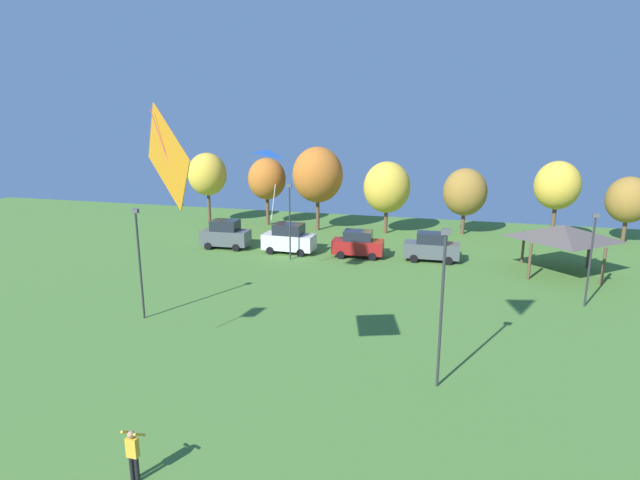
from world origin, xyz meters
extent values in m
cylinder|color=black|center=(-5.20, 13.87, 0.42)|extent=(0.14, 0.14, 0.85)
cylinder|color=black|center=(-5.02, 13.87, 0.42)|extent=(0.14, 0.14, 0.85)
cube|color=gold|center=(-5.11, 13.87, 1.17)|extent=(0.36, 0.20, 0.64)
sphere|color=#A87A5B|center=(-5.11, 13.87, 1.61)|extent=(0.23, 0.23, 0.23)
cylinder|color=gold|center=(-5.33, 13.97, 1.58)|extent=(0.08, 0.51, 0.39)
cylinder|color=gold|center=(-4.89, 13.97, 1.58)|extent=(0.08, 0.51, 0.39)
pyramid|color=blue|center=(-7.62, 34.54, 7.40)|extent=(1.82, 2.62, 0.59)
cylinder|color=white|center=(-8.47, 34.49, 5.40)|extent=(0.41, 0.07, 2.52)
cube|color=orange|center=(-4.90, 16.52, 9.64)|extent=(2.77, 2.06, 3.37)
cylinder|color=#E54C93|center=(-4.90, 16.50, 9.64)|extent=(0.62, 0.58, 3.02)
cube|color=#4C5156|center=(-15.62, 41.19, 0.96)|extent=(4.23, 2.10, 1.28)
cube|color=#1E232D|center=(-15.62, 41.19, 2.04)|extent=(2.37, 1.83, 0.89)
cylinder|color=black|center=(-14.28, 40.36, 0.32)|extent=(0.65, 0.26, 0.64)
cylinder|color=black|center=(-14.40, 42.19, 0.32)|extent=(0.65, 0.26, 0.64)
cylinder|color=black|center=(-16.83, 40.19, 0.32)|extent=(0.65, 0.26, 0.64)
cylinder|color=black|center=(-16.95, 42.02, 0.32)|extent=(0.65, 0.26, 0.64)
cube|color=silver|center=(-9.76, 41.17, 0.96)|extent=(4.35, 1.92, 1.28)
cube|color=#1E232D|center=(-9.76, 41.17, 2.05)|extent=(2.40, 1.74, 0.90)
cylinder|color=black|center=(-8.43, 40.22, 0.32)|extent=(0.64, 0.23, 0.64)
cylinder|color=black|center=(-8.41, 42.09, 0.32)|extent=(0.64, 0.23, 0.64)
cylinder|color=black|center=(-11.11, 40.25, 0.32)|extent=(0.64, 0.23, 0.64)
cylinder|color=black|center=(-11.09, 42.12, 0.32)|extent=(0.64, 0.23, 0.64)
cube|color=maroon|center=(-3.91, 41.46, 0.87)|extent=(4.23, 2.04, 1.10)
cube|color=#1E232D|center=(-3.91, 41.46, 1.81)|extent=(2.37, 1.77, 0.77)
cylinder|color=black|center=(-2.57, 40.67, 0.32)|extent=(0.65, 0.26, 0.64)
cylinder|color=black|center=(-2.69, 42.43, 0.32)|extent=(0.65, 0.26, 0.64)
cylinder|color=black|center=(-5.12, 40.49, 0.32)|extent=(0.65, 0.26, 0.64)
cylinder|color=black|center=(-5.24, 42.26, 0.32)|extent=(0.65, 0.26, 0.64)
cube|color=#4C5156|center=(1.95, 41.91, 0.90)|extent=(4.33, 1.89, 1.16)
cube|color=#1E232D|center=(1.95, 41.91, 1.88)|extent=(2.41, 1.68, 0.81)
cylinder|color=black|center=(3.31, 41.10, 0.32)|extent=(0.65, 0.25, 0.64)
cylinder|color=black|center=(3.24, 42.82, 0.32)|extent=(0.65, 0.25, 0.64)
cylinder|color=black|center=(0.66, 40.99, 0.32)|extent=(0.65, 0.25, 0.64)
cylinder|color=black|center=(0.59, 42.71, 0.32)|extent=(0.65, 0.25, 0.64)
cylinder|color=brown|center=(8.83, 38.91, 1.30)|extent=(0.20, 0.20, 2.60)
cylinder|color=brown|center=(13.44, 38.91, 1.30)|extent=(0.20, 0.20, 2.60)
cylinder|color=brown|center=(8.83, 43.24, 1.30)|extent=(0.20, 0.20, 2.60)
cylinder|color=brown|center=(13.44, 43.24, 1.30)|extent=(0.20, 0.20, 2.60)
pyramid|color=#564C47|center=(11.13, 41.07, 3.10)|extent=(5.97, 5.60, 1.00)
cylinder|color=#2D2D33|center=(3.50, 22.25, 3.24)|extent=(0.12, 0.12, 6.49)
cube|color=#4C4C51|center=(3.50, 22.25, 6.61)|extent=(0.36, 0.20, 0.24)
cylinder|color=#2D2D33|center=(11.48, 34.21, 2.70)|extent=(0.12, 0.12, 5.41)
cube|color=#4C4C51|center=(11.48, 34.21, 5.53)|extent=(0.36, 0.20, 0.24)
cylinder|color=#2D2D33|center=(-8.97, 39.24, 2.91)|extent=(0.12, 0.12, 5.82)
cube|color=#4C4C51|center=(-8.97, 39.24, 5.94)|extent=(0.36, 0.20, 0.24)
cylinder|color=#2D2D33|center=(-12.79, 25.30, 3.00)|extent=(0.12, 0.12, 6.01)
cube|color=#4C4C51|center=(-12.79, 25.30, 6.13)|extent=(0.36, 0.20, 0.24)
cylinder|color=brown|center=(-22.52, 51.09, 1.87)|extent=(0.36, 0.36, 3.75)
ellipsoid|color=gold|center=(-22.52, 51.09, 5.30)|extent=(4.14, 4.14, 4.55)
cylinder|color=brown|center=(-15.94, 51.82, 1.72)|extent=(0.36, 0.36, 3.43)
ellipsoid|color=#BC6623|center=(-15.94, 51.82, 4.93)|extent=(3.98, 3.98, 4.38)
cylinder|color=brown|center=(-10.01, 50.68, 1.87)|extent=(0.36, 0.36, 3.74)
ellipsoid|color=#BC6623|center=(-10.01, 50.68, 5.63)|extent=(5.05, 5.05, 5.55)
cylinder|color=brown|center=(-3.11, 51.11, 1.44)|extent=(0.36, 0.36, 2.87)
ellipsoid|color=gold|center=(-3.11, 51.11, 4.57)|extent=(4.54, 4.54, 4.99)
cylinder|color=brown|center=(4.25, 52.75, 1.31)|extent=(0.36, 0.36, 2.61)
ellipsoid|color=olive|center=(4.25, 52.75, 4.17)|extent=(4.17, 4.17, 4.59)
cylinder|color=brown|center=(11.96, 50.34, 1.96)|extent=(0.36, 0.36, 3.92)
ellipsoid|color=gold|center=(11.96, 50.34, 5.37)|extent=(3.86, 3.86, 4.24)
cylinder|color=brown|center=(18.35, 52.87, 1.28)|extent=(0.36, 0.36, 2.57)
ellipsoid|color=olive|center=(18.35, 52.87, 3.99)|extent=(3.78, 3.78, 4.16)
camera|label=1|loc=(4.01, 2.73, 10.75)|focal=28.00mm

